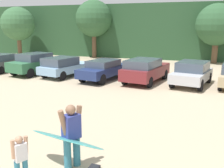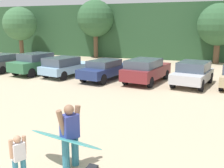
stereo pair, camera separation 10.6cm
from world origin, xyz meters
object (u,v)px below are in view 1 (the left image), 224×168
parked_car_silver (192,73)px  parked_car_dark_gray (3,62)px  parked_car_sky_blue (64,66)px  parked_car_navy (104,69)px  parked_car_maroon (145,70)px  person_adult (71,133)px  person_child (20,156)px  surfboard_teal (66,139)px  parked_car_forest_green (36,63)px

parked_car_silver → parked_car_dark_gray: bearing=99.6°
parked_car_dark_gray → parked_car_silver: bearing=-87.2°
parked_car_sky_blue → parked_car_navy: parked_car_sky_blue is taller
parked_car_maroon → person_adult: 11.43m
parked_car_dark_gray → person_child: size_ratio=3.40×
person_child → surfboard_teal: (0.76, 0.91, 0.17)m
parked_car_forest_green → parked_car_navy: bearing=-81.3°
person_adult → surfboard_teal: person_adult is taller
parked_car_dark_gray → parked_car_sky_blue: (5.86, -0.28, 0.01)m
parked_car_forest_green → person_adult: bearing=-129.2°
parked_car_silver → surfboard_teal: bearing=178.0°
parked_car_forest_green → parked_car_maroon: (8.76, -0.17, -0.00)m
parked_car_forest_green → person_adult: (9.37, -11.59, 0.14)m
parked_car_silver → parked_car_forest_green: bearing=99.7°
parked_car_forest_green → person_child: size_ratio=3.94×
parked_car_forest_green → person_child: 15.22m
parked_car_navy → parked_car_silver: bearing=-77.2°
parked_car_dark_gray → person_adult: (12.61, -11.63, 0.24)m
parked_car_sky_blue → parked_car_silver: bearing=-77.2°
parked_car_sky_blue → surfboard_teal: bearing=-138.0°
parked_car_sky_blue → person_adult: person_adult is taller
parked_car_silver → parked_car_maroon: bearing=101.9°
parked_car_maroon → surfboard_teal: bearing=-168.5°
parked_car_maroon → parked_car_silver: (3.00, 0.09, -0.04)m
parked_car_forest_green → parked_car_navy: size_ratio=0.98×
parked_car_dark_gray → parked_car_maroon: bearing=-87.8°
parked_car_dark_gray → surfboard_teal: bearing=-130.0°
person_adult → surfboard_teal: 0.22m
parked_car_dark_gray → parked_car_silver: 14.99m
parked_car_dark_gray → parked_car_forest_green: 3.23m
parked_car_dark_gray → person_child: (11.75, -12.66, -0.09)m
parked_car_navy → person_child: parked_car_navy is taller
parked_car_sky_blue → parked_car_dark_gray: bearing=99.2°
parked_car_maroon → person_adult: (0.62, -11.41, 0.15)m
parked_car_dark_gray → person_adult: size_ratio=2.31×
parked_car_sky_blue → parked_car_maroon: parked_car_maroon is taller
parked_car_dark_gray → parked_car_silver: parked_car_silver is taller
parked_car_maroon → parked_car_sky_blue: bearing=99.5°
parked_car_maroon → person_child: size_ratio=3.99×
surfboard_teal → parked_car_forest_green: bearing=-40.6°
parked_car_dark_gray → parked_car_sky_blue: size_ratio=0.92×
parked_car_sky_blue → surfboard_teal: size_ratio=1.82×
parked_car_sky_blue → parked_car_navy: 3.23m
parked_car_maroon → person_child: parked_car_maroon is taller
parked_car_silver → person_child: parked_car_silver is taller
parked_car_dark_gray → parked_car_navy: bearing=-89.1°
parked_car_maroon → parked_car_dark_gray: bearing=97.9°
person_child → surfboard_teal: bearing=-104.1°
parked_car_navy → parked_car_maroon: size_ratio=1.00×
parked_car_sky_blue → parked_car_maroon: size_ratio=0.93×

